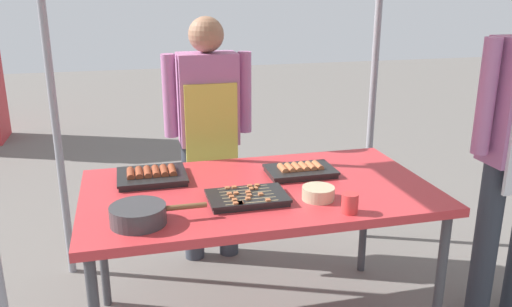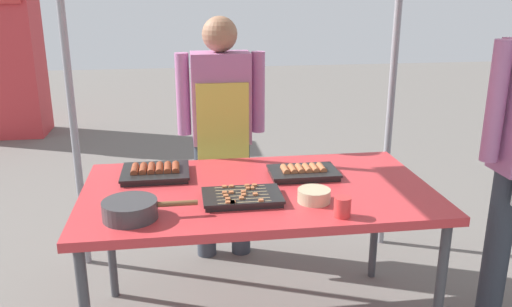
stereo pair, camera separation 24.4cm
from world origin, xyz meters
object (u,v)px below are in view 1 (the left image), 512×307
at_px(drink_cup_near_edge, 350,203).
at_px(condiment_bowl, 318,193).
at_px(stall_table, 259,198).
at_px(tray_meat_skewers, 247,198).
at_px(tray_pork_links, 152,176).
at_px(vendor_woman, 209,123).
at_px(cooking_wok, 139,214).
at_px(tray_grilled_sausages, 300,170).

bearing_deg(drink_cup_near_edge, condiment_bowl, 114.16).
height_order(stall_table, tray_meat_skewers, tray_meat_skewers).
xyz_separation_m(tray_pork_links, vendor_woman, (0.37, 0.57, 0.10)).
distance_m(cooking_wok, drink_cup_near_edge, 0.85).
bearing_deg(stall_table, tray_grilled_sausages, 26.81).
bearing_deg(condiment_bowl, vendor_woman, 107.70).
xyz_separation_m(cooking_wok, condiment_bowl, (0.77, 0.06, -0.01)).
bearing_deg(vendor_woman, drink_cup_near_edge, 108.66).
xyz_separation_m(tray_meat_skewers, tray_pork_links, (-0.38, 0.37, 0.00)).
bearing_deg(tray_meat_skewers, condiment_bowl, -9.68).
relative_size(tray_grilled_sausages, vendor_woman, 0.22).
xyz_separation_m(tray_grilled_sausages, condiment_bowl, (-0.03, -0.32, 0.01)).
relative_size(tray_pork_links, drink_cup_near_edge, 3.92).
xyz_separation_m(stall_table, cooking_wok, (-0.55, -0.26, 0.09)).
xyz_separation_m(stall_table, drink_cup_near_edge, (0.29, -0.37, 0.09)).
bearing_deg(tray_grilled_sausages, tray_pork_links, 171.91).
relative_size(cooking_wok, condiment_bowl, 2.67).
height_order(condiment_bowl, drink_cup_near_edge, drink_cup_near_edge).
distance_m(tray_grilled_sausages, cooking_wok, 0.88).
height_order(tray_grilled_sausages, vendor_woman, vendor_woman).
relative_size(tray_pork_links, cooking_wok, 0.86).
xyz_separation_m(stall_table, condiment_bowl, (0.22, -0.20, 0.08)).
xyz_separation_m(tray_meat_skewers, condiment_bowl, (0.31, -0.05, 0.01)).
bearing_deg(cooking_wok, stall_table, 25.47).
height_order(tray_grilled_sausages, drink_cup_near_edge, drink_cup_near_edge).
xyz_separation_m(tray_pork_links, drink_cup_near_edge, (0.76, -0.59, 0.02)).
bearing_deg(condiment_bowl, tray_pork_links, 148.35).
bearing_deg(drink_cup_near_edge, vendor_woman, 108.66).
xyz_separation_m(tray_meat_skewers, vendor_woman, (-0.01, 0.94, 0.10)).
xyz_separation_m(condiment_bowl, drink_cup_near_edge, (0.07, -0.17, 0.01)).
bearing_deg(tray_grilled_sausages, vendor_woman, 117.19).
xyz_separation_m(cooking_wok, vendor_woman, (0.45, 1.06, 0.08)).
height_order(tray_meat_skewers, cooking_wok, cooking_wok).
relative_size(stall_table, condiment_bowl, 11.26).
bearing_deg(cooking_wok, tray_pork_links, 80.87).
relative_size(stall_table, tray_meat_skewers, 4.69).
relative_size(tray_grilled_sausages, cooking_wok, 0.87).
xyz_separation_m(stall_table, tray_pork_links, (-0.47, 0.23, 0.07)).
relative_size(tray_meat_skewers, vendor_woman, 0.23).
bearing_deg(condiment_bowl, tray_grilled_sausages, 85.09).
distance_m(cooking_wok, condiment_bowl, 0.77).
height_order(tray_grilled_sausages, tray_pork_links, tray_pork_links).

